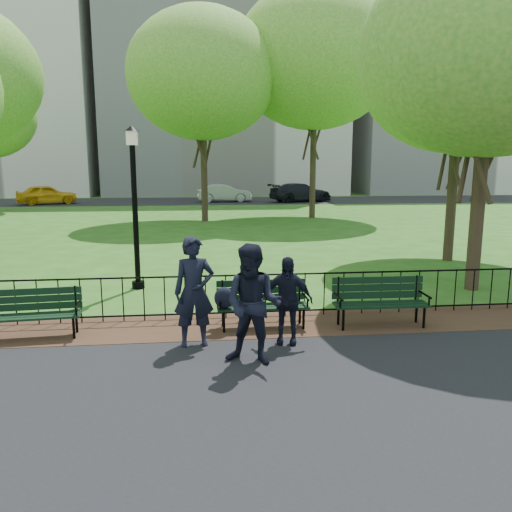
{
  "coord_description": "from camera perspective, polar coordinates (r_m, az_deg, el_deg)",
  "views": [
    {
      "loc": [
        -0.65,
        -7.61,
        3.04
      ],
      "look_at": [
        0.35,
        1.5,
        1.35
      ],
      "focal_mm": 35.0,
      "sensor_mm": 36.0,
      "label": 1
    }
  ],
  "objects": [
    {
      "name": "park_bench_right_a",
      "position": [
        9.77,
        13.95,
        -4.49
      ],
      "size": [
        1.79,
        0.59,
        1.01
      ],
      "rotation": [
        0.0,
        0.0,
        -0.02
      ],
      "color": "black",
      "rests_on": "ground"
    },
    {
      "name": "tree_mid_e",
      "position": [
        17.22,
        22.39,
        19.53
      ],
      "size": [
        6.19,
        6.19,
        8.63
      ],
      "color": "#2D2116",
      "rests_on": "ground"
    },
    {
      "name": "asphalt_path",
      "position": [
        5.23,
        2.24,
        -25.04
      ],
      "size": [
        60.0,
        9.2,
        0.01
      ],
      "primitive_type": "cube",
      "color": "black",
      "rests_on": "ground"
    },
    {
      "name": "person_mid",
      "position": [
        7.6,
        -0.32,
        -5.58
      ],
      "size": [
        1.01,
        0.77,
        1.86
      ],
      "primitive_type": "imported",
      "rotation": [
        0.0,
        0.0,
        -0.37
      ],
      "color": "black",
      "rests_on": "asphalt_path"
    },
    {
      "name": "apartment_mid",
      "position": [
        56.94,
        -3.73,
        22.5
      ],
      "size": [
        24.0,
        15.0,
        30.0
      ],
      "primitive_type": "cube",
      "color": "silver",
      "rests_on": "ground"
    },
    {
      "name": "sedan_silver",
      "position": [
        41.39,
        -3.66,
        7.2
      ],
      "size": [
        4.5,
        1.7,
        1.47
      ],
      "primitive_type": "imported",
      "rotation": [
        0.0,
        0.0,
        1.6
      ],
      "color": "#93969A",
      "rests_on": "far_street"
    },
    {
      "name": "tree_far_c",
      "position": [
        27.7,
        -6.15,
        19.89
      ],
      "size": [
        7.88,
        7.88,
        10.99
      ],
      "color": "#2D2116",
      "rests_on": "ground"
    },
    {
      "name": "far_street",
      "position": [
        42.72,
        -5.4,
        6.28
      ],
      "size": [
        70.0,
        9.0,
        0.01
      ],
      "primitive_type": "cube",
      "color": "black",
      "rests_on": "ground"
    },
    {
      "name": "taxi",
      "position": [
        42.09,
        -22.8,
        6.5
      ],
      "size": [
        4.76,
        3.38,
        1.5
      ],
      "primitive_type": "imported",
      "rotation": [
        0.0,
        0.0,
        1.98
      ],
      "color": "gold",
      "rests_on": "far_street"
    },
    {
      "name": "tree_near_e",
      "position": [
        13.38,
        25.23,
        20.79
      ],
      "size": [
        5.86,
        5.86,
        8.16
      ],
      "color": "#2D2116",
      "rests_on": "ground"
    },
    {
      "name": "iron_fence",
      "position": [
        9.96,
        -2.32,
        -4.36
      ],
      "size": [
        24.06,
        0.06,
        1.0
      ],
      "color": "black",
      "rests_on": "ground"
    },
    {
      "name": "tree_far_e",
      "position": [
        29.72,
        6.77,
        21.52
      ],
      "size": [
        9.09,
        9.09,
        12.68
      ],
      "color": "#2D2116",
      "rests_on": "ground"
    },
    {
      "name": "ground",
      "position": [
        8.22,
        -1.32,
        -11.28
      ],
      "size": [
        120.0,
        120.0,
        0.0
      ],
      "primitive_type": "plane",
      "color": "#275717"
    },
    {
      "name": "park_bench_left_a",
      "position": [
        9.7,
        -24.23,
        -5.45
      ],
      "size": [
        1.7,
        0.66,
        0.94
      ],
      "rotation": [
        0.0,
        0.0,
        0.09
      ],
      "color": "black",
      "rests_on": "ground"
    },
    {
      "name": "person_right",
      "position": [
        8.52,
        3.51,
        -5.06
      ],
      "size": [
        0.95,
        0.56,
        1.51
      ],
      "primitive_type": "imported",
      "rotation": [
        0.0,
        0.0,
        -0.24
      ],
      "color": "black",
      "rests_on": "asphalt_path"
    },
    {
      "name": "person_left",
      "position": [
        8.42,
        -7.08,
        -4.07
      ],
      "size": [
        0.72,
        0.51,
        1.86
      ],
      "primitive_type": "imported",
      "rotation": [
        0.0,
        0.0,
        0.09
      ],
      "color": "black",
      "rests_on": "asphalt_path"
    },
    {
      "name": "dirt_strip",
      "position": [
        9.62,
        -2.1,
        -7.92
      ],
      "size": [
        60.0,
        1.6,
        0.01
      ],
      "primitive_type": "cube",
      "color": "#392117",
      "rests_on": "ground"
    },
    {
      "name": "lamppost",
      "position": [
        12.48,
        -13.7,
        6.03
      ],
      "size": [
        0.35,
        0.35,
        3.95
      ],
      "color": "black",
      "rests_on": "ground"
    },
    {
      "name": "sedan_dark",
      "position": [
        41.7,
        5.13,
        7.24
      ],
      "size": [
        5.6,
        3.36,
        1.52
      ],
      "primitive_type": "imported",
      "rotation": [
        0.0,
        0.0,
        1.82
      ],
      "color": "black",
      "rests_on": "far_street"
    },
    {
      "name": "apartment_east",
      "position": [
        62.31,
        20.18,
        18.06
      ],
      "size": [
        20.0,
        15.0,
        24.0
      ],
      "primitive_type": "cube",
      "color": "white",
      "rests_on": "ground"
    },
    {
      "name": "park_bench_main",
      "position": [
        9.29,
        -0.94,
        -4.86
      ],
      "size": [
        1.76,
        0.55,
        0.97
      ],
      "rotation": [
        0.0,
        0.0,
        0.01
      ],
      "color": "black",
      "rests_on": "ground"
    }
  ]
}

